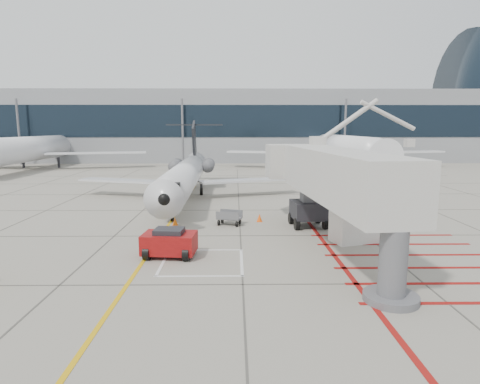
{
  "coord_description": "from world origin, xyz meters",
  "views": [
    {
      "loc": [
        -0.32,
        -20.66,
        6.79
      ],
      "look_at": [
        0.0,
        6.0,
        2.5
      ],
      "focal_mm": 30.0,
      "sensor_mm": 36.0,
      "label": 1
    }
  ],
  "objects": [
    {
      "name": "ground_plane",
      "position": [
        0.0,
        0.0,
        0.0
      ],
      "size": [
        260.0,
        260.0,
        0.0
      ],
      "primitive_type": "plane",
      "color": "#9D9587",
      "rests_on": "ground"
    },
    {
      "name": "regional_jet",
      "position": [
        -5.05,
        14.74,
        3.71
      ],
      "size": [
        22.93,
        28.7,
        7.42
      ],
      "primitive_type": null,
      "rotation": [
        0.0,
        0.0,
        0.02
      ],
      "color": "silver",
      "rests_on": "ground_plane"
    },
    {
      "name": "jet_bridge",
      "position": [
        5.25,
        0.57,
        3.73
      ],
      "size": [
        10.47,
        19.35,
        7.45
      ],
      "primitive_type": null,
      "rotation": [
        0.0,
        0.0,
        0.09
      ],
      "color": "beige",
      "rests_on": "ground_plane"
    },
    {
      "name": "pushback_tug",
      "position": [
        -3.82,
        -0.07,
        0.8
      ],
      "size": [
        2.91,
        1.97,
        1.61
      ],
      "primitive_type": null,
      "rotation": [
        0.0,
        0.0,
        -0.09
      ],
      "color": "maroon",
      "rests_on": "ground_plane"
    },
    {
      "name": "baggage_cart",
      "position": [
        -0.74,
        6.95,
        0.53
      ],
      "size": [
        1.9,
        1.5,
        1.05
      ],
      "primitive_type": null,
      "rotation": [
        0.0,
        0.0,
        -0.3
      ],
      "color": "#5C5D61",
      "rests_on": "ground_plane"
    },
    {
      "name": "ground_power_unit",
      "position": [
        6.85,
        2.61,
        1.06
      ],
      "size": [
        3.01,
        2.27,
        2.12
      ],
      "primitive_type": null,
      "rotation": [
        0.0,
        0.0,
        0.3
      ],
      "color": "silver",
      "rests_on": "ground_plane"
    },
    {
      "name": "cone_nose",
      "position": [
        -4.57,
        6.91,
        0.27
      ],
      "size": [
        0.39,
        0.39,
        0.54
      ],
      "primitive_type": "cone",
      "color": "#E45B0C",
      "rests_on": "ground_plane"
    },
    {
      "name": "cone_side",
      "position": [
        1.45,
        7.9,
        0.29
      ],
      "size": [
        0.41,
        0.41,
        0.57
      ],
      "primitive_type": "cone",
      "color": "#FF570D",
      "rests_on": "ground_plane"
    },
    {
      "name": "terminal_building",
      "position": [
        10.0,
        70.0,
        7.0
      ],
      "size": [
        180.0,
        28.0,
        14.0
      ],
      "primitive_type": "cube",
      "color": "gray",
      "rests_on": "ground_plane"
    },
    {
      "name": "terminal_glass_band",
      "position": [
        10.0,
        55.95,
        8.0
      ],
      "size": [
        180.0,
        0.1,
        6.0
      ],
      "primitive_type": "cube",
      "color": "black",
      "rests_on": "ground_plane"
    },
    {
      "name": "bg_aircraft_b",
      "position": [
        -33.47,
        46.0,
        5.99
      ],
      "size": [
        35.93,
        39.92,
        11.98
      ],
      "primitive_type": null,
      "color": "silver",
      "rests_on": "ground_plane"
    },
    {
      "name": "bg_aircraft_c",
      "position": [
        16.97,
        46.0,
        6.23
      ],
      "size": [
        37.36,
        41.51,
        12.45
      ],
      "primitive_type": null,
      "color": "silver",
      "rests_on": "ground_plane"
    }
  ]
}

